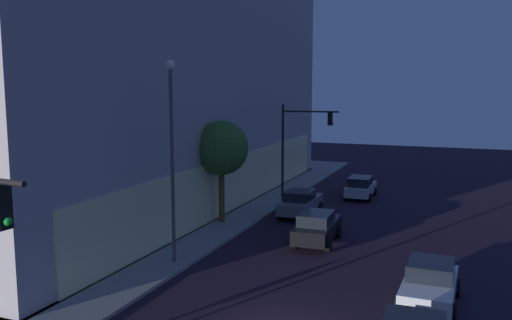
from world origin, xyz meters
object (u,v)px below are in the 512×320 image
Objects in this scene: sidewalk_tree at (221,148)px; car_grey at (300,203)px; traffic_light_far_corner at (299,137)px; car_silver at (361,187)px; modern_building at (71,53)px; car_black at (317,227)px; car_white at (430,283)px; street_lamp_sidewalk at (172,140)px.

sidewalk_tree is 1.37× the size of car_grey.
sidewalk_tree is 6.43m from car_grey.
car_silver is at bearing -60.11° from traffic_light_far_corner.
modern_building is 6.24× the size of sidewalk_tree.
car_black reaches higher than car_silver.
traffic_light_far_corner is 19.61m from car_white.
traffic_light_far_corner is at bearing -4.04° from street_lamp_sidewalk.
modern_building reaches higher than car_white.
modern_building reaches higher than car_black.
sidewalk_tree is (7.61, 1.13, -1.26)m from street_lamp_sidewalk.
sidewalk_tree is at bearing 8.41° from street_lamp_sidewalk.
car_grey is at bearing 36.20° from car_white.
traffic_light_far_corner is 1.63× the size of car_silver.
car_grey is at bearing -89.60° from modern_building.
car_grey is (11.73, 8.59, 0.03)m from car_white.
street_lamp_sidewalk is at bearing -127.26° from modern_building.
sidewalk_tree is 7.55m from car_black.
car_white is at bearing -92.32° from street_lamp_sidewalk.
car_silver is (6.97, -2.52, -0.04)m from car_grey.
sidewalk_tree is 1.42× the size of car_white.
car_white is at bearing -148.30° from traffic_light_far_corner.
traffic_light_far_corner reaches higher than car_black.
car_white is 0.96× the size of car_grey.
modern_building reaches higher than traffic_light_far_corner.
traffic_light_far_corner reaches higher than car_grey.
modern_building reaches higher than car_silver.
street_lamp_sidewalk is at bearing 166.77° from car_grey.
modern_building is 17.54m from traffic_light_far_corner.
modern_building is at bearing 90.40° from car_grey.
street_lamp_sidewalk is (-15.92, 1.13, 1.22)m from traffic_light_far_corner.
modern_building is 30.00m from car_white.
car_grey is at bearing -13.23° from street_lamp_sidewalk.
street_lamp_sidewalk reaches higher than car_black.
car_grey is at bearing 160.10° from car_silver.
car_black is 1.08× the size of car_silver.
car_silver is (18.25, -5.17, -4.99)m from street_lamp_sidewalk.
car_black reaches higher than car_white.
traffic_light_far_corner is 6.14m from car_grey.
modern_building is 22.75m from car_black.
street_lamp_sidewalk is at bearing 164.17° from car_silver.
street_lamp_sidewalk is 2.05× the size of car_black.
car_grey is (-4.64, -1.53, -3.72)m from traffic_light_far_corner.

